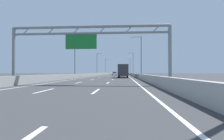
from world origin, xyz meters
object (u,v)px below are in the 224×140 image
Objects in this scene: silver_car at (123,74)px; green_car at (114,73)px; streetlamp_right_mid at (140,54)px; streetlamp_right_distant at (130,65)px; streetlamp_right_far at (133,62)px; sign_gantry at (88,39)px; white_car at (115,73)px; streetlamp_left_far at (98,63)px; black_car at (123,74)px; streetlamp_left_distant at (106,66)px; box_truck at (123,71)px; streetlamp_left_mid at (76,55)px.

green_car is (-7.05, 78.18, 0.00)m from silver_car.
streetlamp_right_mid is 66.31m from streetlamp_right_distant.
streetlamp_right_far is 2.17× the size of silver_car.
streetlamp_right_distant is at bearing 85.56° from silver_car.
sign_gantry is 3.87× the size of white_car.
streetlamp_left_far is 1.00× the size of streetlamp_right_distant.
streetlamp_right_mid and streetlamp_left_far have the same top height.
black_car is at bearing -84.11° from green_car.
streetlamp_left_far is 33.16m from streetlamp_left_distant.
streetlamp_left_distant is 2.17× the size of silver_car.
black_car is 0.93× the size of white_car.
streetlamp_left_far and streetlamp_right_distant have the same top height.
streetlamp_right_mid is 1.18× the size of box_truck.
black_car is (10.95, -43.83, -4.64)m from streetlamp_left_distant.
streetlamp_left_far is at bearing -90.00° from streetlamp_left_distant.
streetlamp_right_distant reaches higher than silver_car.
sign_gantry is 4.17× the size of black_car.
green_car is at bearing 95.89° from black_car.
streetlamp_right_mid is 1.00× the size of streetlamp_right_distant.
streetlamp_left_far reaches higher than green_car.
black_car is at bearing -95.19° from streetlamp_right_distant.
streetlamp_left_mid reaches higher than black_car.
streetlamp_left_distant reaches higher than sign_gantry.
streetlamp_left_distant is (-14.93, 33.16, 0.00)m from streetlamp_right_far.
streetlamp_left_mid is 1.00× the size of streetlamp_right_mid.
black_car is at bearing -110.44° from streetlamp_right_far.
green_car is (3.79, 58.68, -4.64)m from streetlamp_left_far.
green_car is (-11.14, 25.53, -4.64)m from streetlamp_right_distant.
streetlamp_left_distant is at bearing 102.40° from white_car.
white_car is 31.62m from box_truck.
sign_gantry is 87.56m from streetlamp_right_distant.
streetlamp_left_distant reaches higher than green_car.
streetlamp_left_distant is 45.42m from black_car.
streetlamp_left_mid is 33.16m from streetlamp_left_far.
streetlamp_right_mid is 2.17× the size of silver_car.
white_car is at bearing 90.03° from sign_gantry.
streetlamp_right_distant is (14.93, 0.00, 0.00)m from streetlamp_left_distant.
green_car is (-3.53, 58.84, 0.02)m from white_car.
streetlamp_left_mid and streetlamp_right_far have the same top height.
sign_gantry is at bearing -109.92° from streetlamp_right_mid.
streetlamp_right_far is 59.91m from green_car.
streetlamp_left_mid reaches higher than white_car.
streetlamp_right_mid is at bearing -83.09° from green_car.
green_car is at bearing 93.44° from white_car.
box_truck is at bearing -70.71° from streetlamp_left_far.
streetlamp_right_far is at bearing 65.76° from streetlamp_left_mid.
silver_car is 0.98× the size of green_car.
streetlamp_right_mid is at bearing -65.76° from streetlamp_left_far.
silver_car is (3.49, 34.57, -4.12)m from sign_gantry.
streetlamp_left_mid reaches higher than sign_gantry.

